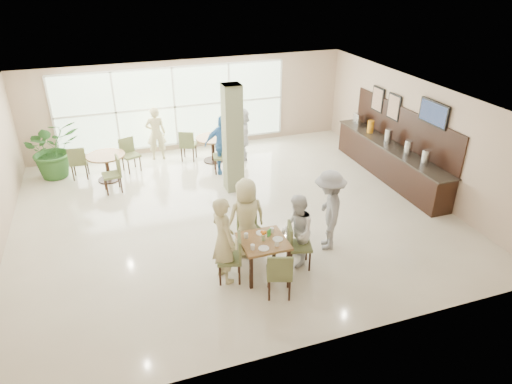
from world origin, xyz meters
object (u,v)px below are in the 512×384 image
object	(u,v)px
round_table_left	(106,161)
round_table_right	(213,144)
teen_far	(246,217)
adult_a	(222,145)
teen_right	(297,231)
adult_b	(242,134)
buffet_counter	(390,159)
teen_standing	(329,210)
adult_standing	(156,133)
main_table	(263,245)
teen_left	(224,240)
potted_plant	(53,149)

from	to	relation	value
round_table_left	round_table_right	xyz separation A→B (m)	(3.06, 0.36, -0.00)
teen_far	adult_a	bearing A→B (deg)	-103.11
teen_right	adult_b	world-z (taller)	adult_b
buffet_counter	adult_a	world-z (taller)	buffet_counter
buffet_counter	teen_far	distance (m)	5.36
buffet_counter	adult_b	bearing A→B (deg)	142.91
teen_standing	adult_standing	bearing A→B (deg)	-134.20
teen_right	adult_a	world-z (taller)	adult_a
main_table	adult_b	bearing A→B (deg)	76.57
round_table_right	teen_left	bearing A→B (deg)	-102.04
buffet_counter	main_table	bearing A→B (deg)	-148.08
main_table	buffet_counter	distance (m)	5.65
round_table_left	potted_plant	xyz separation A→B (m)	(-1.35, 0.75, 0.26)
teen_left	adult_standing	distance (m)	6.31
main_table	teen_right	world-z (taller)	teen_right
teen_right	round_table_left	bearing A→B (deg)	-133.09
adult_a	main_table	bearing A→B (deg)	-86.08
adult_b	round_table_left	bearing A→B (deg)	-69.55
round_table_left	buffet_counter	bearing A→B (deg)	-17.50
teen_far	adult_b	size ratio (longest dim) A/B	1.06
round_table_left	buffet_counter	distance (m)	7.77
potted_plant	teen_standing	world-z (taller)	teen_standing
round_table_right	teen_standing	xyz separation A→B (m)	(1.13, -5.25, 0.32)
teen_left	teen_right	distance (m)	1.49
teen_left	adult_b	size ratio (longest dim) A/B	1.11
teen_left	adult_a	size ratio (longest dim) A/B	1.03
buffet_counter	adult_standing	xyz separation A→B (m)	(-5.91, 3.39, 0.26)
buffet_counter	adult_b	distance (m)	4.34
round_table_left	round_table_right	distance (m)	3.08
round_table_left	teen_far	bearing A→B (deg)	-60.87
round_table_left	adult_a	distance (m)	3.18
adult_standing	round_table_left	bearing A→B (deg)	39.58
round_table_right	teen_standing	size ratio (longest dim) A/B	0.57
main_table	teen_standing	xyz separation A→B (m)	(1.58, 0.43, 0.23)
round_table_right	teen_far	xyz separation A→B (m)	(-0.53, -4.91, 0.28)
buffet_counter	teen_far	size ratio (longest dim) A/B	2.82
buffet_counter	teen_left	size ratio (longest dim) A/B	2.71
teen_right	teen_left	bearing A→B (deg)	-75.32
teen_standing	adult_b	world-z (taller)	teen_standing
main_table	round_table_right	xyz separation A→B (m)	(0.44, 5.68, -0.10)
buffet_counter	teen_left	distance (m)	6.27
adult_a	adult_b	size ratio (longest dim) A/B	1.07
main_table	adult_standing	world-z (taller)	adult_standing
round_table_left	adult_standing	world-z (taller)	adult_standing
round_table_right	teen_far	world-z (taller)	teen_far
adult_b	teen_far	bearing A→B (deg)	0.06
teen_far	adult_a	distance (m)	4.06
potted_plant	teen_right	bearing A→B (deg)	-51.85
potted_plant	main_table	bearing A→B (deg)	-56.83
round_table_left	adult_b	xyz separation A→B (m)	(3.96, 0.28, 0.23)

